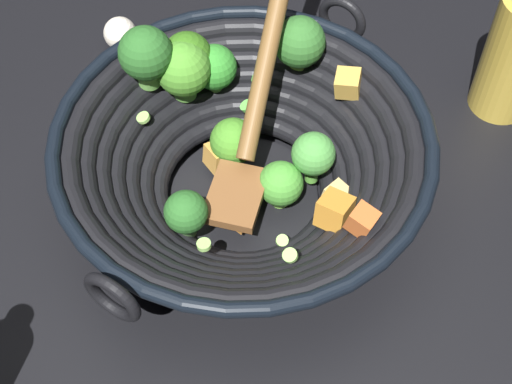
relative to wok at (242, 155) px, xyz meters
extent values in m
plane|color=black|center=(0.01, 0.00, -0.07)|extent=(4.00, 4.00, 0.00)
cylinder|color=black|center=(0.01, 0.00, -0.06)|extent=(0.15, 0.15, 0.01)
torus|color=black|center=(0.01, 0.00, -0.05)|extent=(0.19, 0.19, 0.02)
torus|color=black|center=(0.01, 0.00, -0.03)|extent=(0.22, 0.22, 0.02)
torus|color=black|center=(0.01, 0.00, -0.02)|extent=(0.24, 0.24, 0.02)
torus|color=black|center=(0.01, 0.00, -0.01)|extent=(0.27, 0.27, 0.02)
torus|color=black|center=(0.01, 0.00, 0.00)|extent=(0.29, 0.29, 0.02)
torus|color=black|center=(0.01, 0.00, 0.01)|extent=(0.32, 0.32, 0.02)
torus|color=black|center=(0.01, 0.00, 0.02)|extent=(0.34, 0.34, 0.02)
torus|color=black|center=(0.01, 0.00, 0.03)|extent=(0.36, 0.36, 0.01)
torus|color=black|center=(-0.18, 0.06, 0.03)|extent=(0.03, 0.05, 0.05)
torus|color=black|center=(0.19, -0.05, 0.03)|extent=(0.03, 0.05, 0.05)
cylinder|color=#549B35|center=(-0.02, 0.06, -0.03)|extent=(0.02, 0.02, 0.02)
sphere|color=#4C9942|center=(-0.02, 0.06, 0.00)|extent=(0.04, 0.04, 0.04)
cylinder|color=#88AB53|center=(-0.03, -0.02, -0.04)|extent=(0.02, 0.02, 0.02)
sphere|color=#478B28|center=(-0.03, -0.02, -0.02)|extent=(0.05, 0.05, 0.05)
cylinder|color=#78C255|center=(-0.06, -0.11, 0.02)|extent=(0.03, 0.03, 0.02)
sphere|color=#296225|center=(-0.06, -0.11, 0.05)|extent=(0.05, 0.05, 0.05)
cylinder|color=#56933A|center=(-0.07, -0.08, 0.00)|extent=(0.03, 0.03, 0.02)
sphere|color=#4C932D|center=(-0.07, -0.08, 0.03)|extent=(0.06, 0.06, 0.06)
cylinder|color=#66AD3E|center=(-0.08, -0.08, 0.00)|extent=(0.02, 0.02, 0.02)
sphere|color=#346B19|center=(-0.08, -0.08, 0.03)|extent=(0.05, 0.05, 0.05)
cylinder|color=#78B452|center=(-0.09, -0.05, -0.01)|extent=(0.03, 0.03, 0.02)
sphere|color=#328A2C|center=(-0.09, -0.05, 0.01)|extent=(0.05, 0.05, 0.05)
cylinder|color=#79BF45|center=(0.00, 0.04, -0.05)|extent=(0.02, 0.02, 0.02)
sphere|color=#499834|center=(0.00, 0.04, -0.03)|extent=(0.04, 0.04, 0.04)
cylinder|color=#7BAC3C|center=(-0.12, 0.03, 0.01)|extent=(0.03, 0.02, 0.02)
sphere|color=#316A2A|center=(-0.12, 0.03, 0.04)|extent=(0.05, 0.05, 0.05)
cylinder|color=#68A652|center=(0.07, -0.03, -0.03)|extent=(0.02, 0.02, 0.02)
sphere|color=#2A6527|center=(0.07, -0.03, -0.01)|extent=(0.04, 0.04, 0.04)
cube|color=gold|center=(-0.02, -0.03, -0.03)|extent=(0.04, 0.04, 0.03)
cube|color=#D7B468|center=(0.01, 0.09, -0.03)|extent=(0.03, 0.03, 0.03)
cube|color=gold|center=(-0.10, 0.08, 0.02)|extent=(0.03, 0.03, 0.03)
cube|color=#C9792F|center=(0.05, 0.01, -0.03)|extent=(0.03, 0.03, 0.02)
cube|color=orange|center=(0.04, 0.10, -0.01)|extent=(0.04, 0.03, 0.03)
cube|color=#D1642D|center=(0.06, 0.12, 0.02)|extent=(0.03, 0.03, 0.03)
cylinder|color=#6BC651|center=(-0.09, -0.01, 0.01)|extent=(0.02, 0.01, 0.01)
cylinder|color=#99D166|center=(-0.02, -0.11, 0.00)|extent=(0.02, 0.02, 0.01)
cylinder|color=#99D166|center=(0.06, 0.05, -0.03)|extent=(0.02, 0.02, 0.01)
cylinder|color=#6BC651|center=(-0.08, -0.07, 0.01)|extent=(0.02, 0.02, 0.01)
cylinder|color=#99D166|center=(0.11, 0.07, 0.02)|extent=(0.02, 0.02, 0.01)
cylinder|color=#6BC651|center=(0.04, 0.10, -0.01)|extent=(0.02, 0.02, 0.01)
cylinder|color=#6BC651|center=(-0.07, -0.02, -0.01)|extent=(0.02, 0.02, 0.01)
cylinder|color=#99D166|center=(0.11, 0.00, 0.01)|extent=(0.02, 0.02, 0.01)
cube|color=brown|center=(0.03, 0.00, -0.02)|extent=(0.07, 0.05, 0.01)
cylinder|color=brown|center=(-0.12, 0.00, 0.08)|extent=(0.25, 0.02, 0.18)
sphere|color=silver|center=(-0.17, -0.20, -0.05)|extent=(0.04, 0.04, 0.04)
camera|label=1|loc=(0.42, 0.13, 0.56)|focal=52.79mm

